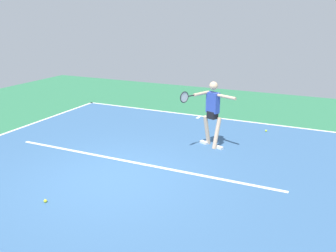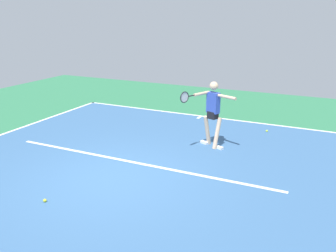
# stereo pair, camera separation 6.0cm
# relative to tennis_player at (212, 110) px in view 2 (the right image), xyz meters

# --- Properties ---
(ground_plane) EXTENTS (21.21, 21.21, 0.00)m
(ground_plane) POSITION_rel_tennis_player_xyz_m (1.31, 2.81, -1.05)
(ground_plane) COLOR #2D754C
(court_surface) EXTENTS (9.60, 11.30, 0.00)m
(court_surface) POSITION_rel_tennis_player_xyz_m (1.31, 2.81, -1.05)
(court_surface) COLOR #38608E
(court_surface) RESTS_ON ground_plane
(court_line_baseline_near) EXTENTS (9.60, 0.10, 0.01)m
(court_line_baseline_near) POSITION_rel_tennis_player_xyz_m (1.31, -2.79, -1.05)
(court_line_baseline_near) COLOR white
(court_line_baseline_near) RESTS_ON ground_plane
(court_line_service) EXTENTS (7.20, 0.10, 0.01)m
(court_line_service) POSITION_rel_tennis_player_xyz_m (1.31, 1.86, -1.05)
(court_line_service) COLOR white
(court_line_service) RESTS_ON ground_plane
(court_line_centre_mark) EXTENTS (0.10, 0.30, 0.01)m
(court_line_centre_mark) POSITION_rel_tennis_player_xyz_m (1.31, -2.59, -1.05)
(court_line_centre_mark) COLOR white
(court_line_centre_mark) RESTS_ON ground_plane
(tennis_player) EXTENTS (1.26, 1.14, 1.81)m
(tennis_player) POSITION_rel_tennis_player_xyz_m (0.00, 0.00, 0.00)
(tennis_player) COLOR beige
(tennis_player) RESTS_ON ground_plane
(tennis_ball_by_baseline) EXTENTS (0.07, 0.07, 0.07)m
(tennis_ball_by_baseline) POSITION_rel_tennis_player_xyz_m (1.93, 4.27, -1.02)
(tennis_ball_by_baseline) COLOR yellow
(tennis_ball_by_baseline) RESTS_ON ground_plane
(tennis_ball_by_sideline) EXTENTS (0.07, 0.07, 0.07)m
(tennis_ball_by_sideline) POSITION_rel_tennis_player_xyz_m (-1.15, -1.95, -1.02)
(tennis_ball_by_sideline) COLOR #C6E53D
(tennis_ball_by_sideline) RESTS_ON ground_plane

